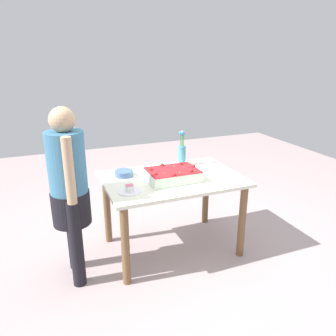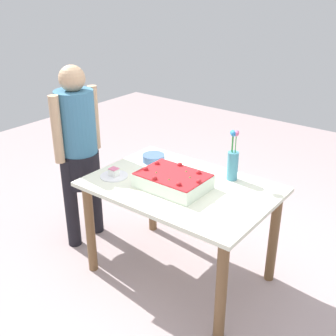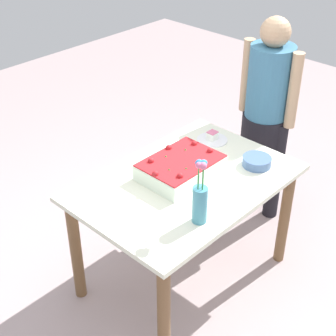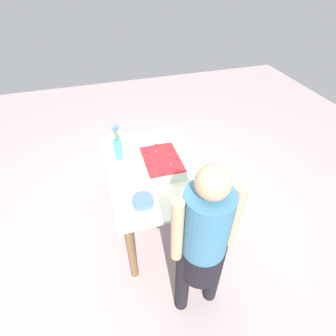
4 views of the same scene
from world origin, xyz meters
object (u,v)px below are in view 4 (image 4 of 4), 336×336
object	(u,v)px
sheet_cake	(162,163)
person_standing	(204,242)
serving_plate_with_slice	(191,196)
fruit_bowl	(143,201)
flower_vase	(118,146)
cake_knife	(132,142)

from	to	relation	value
sheet_cake	person_standing	bearing A→B (deg)	-178.08
serving_plate_with_slice	fruit_bowl	xyz separation A→B (m)	(0.05, 0.39, 0.01)
flower_vase	person_standing	xyz separation A→B (m)	(-1.17, -0.39, -0.04)
serving_plate_with_slice	person_standing	size ratio (longest dim) A/B	0.13
cake_knife	flower_vase	distance (m)	0.31
fruit_bowl	person_standing	bearing A→B (deg)	-150.65
sheet_cake	flower_vase	world-z (taller)	flower_vase
cake_knife	flower_vase	world-z (taller)	flower_vase
flower_vase	serving_plate_with_slice	bearing A→B (deg)	-145.25
person_standing	flower_vase	bearing A→B (deg)	18.44
serving_plate_with_slice	person_standing	xyz separation A→B (m)	(-0.48, 0.09, 0.08)
cake_knife	serving_plate_with_slice	bearing A→B (deg)	152.35
cake_knife	fruit_bowl	xyz separation A→B (m)	(-0.87, 0.07, 0.03)
sheet_cake	serving_plate_with_slice	xyz separation A→B (m)	(-0.44, -0.12, -0.04)
sheet_cake	fruit_bowl	distance (m)	0.47
sheet_cake	fruit_bowl	bearing A→B (deg)	145.78
serving_plate_with_slice	cake_knife	world-z (taller)	serving_plate_with_slice
serving_plate_with_slice	flower_vase	world-z (taller)	flower_vase
flower_vase	fruit_bowl	world-z (taller)	flower_vase
cake_knife	person_standing	world-z (taller)	person_standing
person_standing	serving_plate_with_slice	bearing A→B (deg)	-10.81
serving_plate_with_slice	sheet_cake	bearing A→B (deg)	15.43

